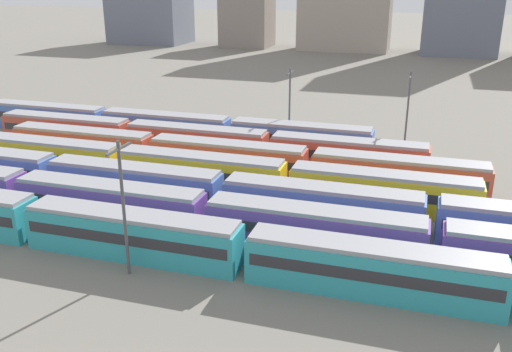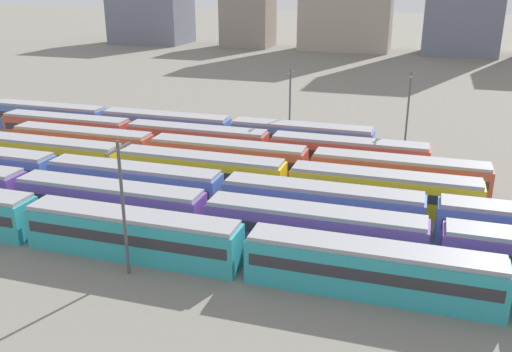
# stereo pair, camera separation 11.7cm
# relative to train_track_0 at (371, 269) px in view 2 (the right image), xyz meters

# --- Properties ---
(ground_plane) EXTENTS (600.00, 600.00, 0.00)m
(ground_plane) POSITION_rel_train_track_0_xyz_m (-38.41, 15.60, -1.90)
(ground_plane) COLOR slate
(train_track_0) EXTENTS (93.60, 3.06, 3.75)m
(train_track_0) POSITION_rel_train_track_0_xyz_m (0.00, 0.00, 0.00)
(train_track_0) COLOR teal
(train_track_0) RESTS_ON ground_plane
(train_track_1) EXTENTS (74.70, 3.06, 3.75)m
(train_track_1) POSITION_rel_train_track_0_xyz_m (-14.67, 5.20, 0.00)
(train_track_1) COLOR #6B429E
(train_track_1) RESTS_ON ground_plane
(train_track_2) EXTENTS (74.70, 3.06, 3.75)m
(train_track_2) POSITION_rel_train_track_0_xyz_m (-15.04, 10.40, 0.00)
(train_track_2) COLOR #4C70BC
(train_track_2) RESTS_ON ground_plane
(train_track_3) EXTENTS (55.80, 3.06, 3.75)m
(train_track_3) POSITION_rel_train_track_0_xyz_m (-19.49, 15.60, -0.00)
(train_track_3) COLOR yellow
(train_track_3) RESTS_ON ground_plane
(train_track_4) EXTENTS (55.80, 3.06, 3.75)m
(train_track_4) POSITION_rel_train_track_0_xyz_m (-18.38, 20.80, -0.00)
(train_track_4) COLOR #BC4C38
(train_track_4) RESTS_ON ground_plane
(train_track_5) EXTENTS (55.80, 3.06, 3.75)m
(train_track_5) POSITION_rel_train_track_0_xyz_m (-24.40, 26.00, -0.00)
(train_track_5) COLOR #BC4C38
(train_track_5) RESTS_ON ground_plane
(train_track_6) EXTENTS (55.80, 3.06, 3.75)m
(train_track_6) POSITION_rel_train_track_0_xyz_m (-31.15, 31.20, -0.00)
(train_track_6) COLOR #4C70BC
(train_track_6) RESTS_ON ground_plane
(catenary_pole_0) EXTENTS (0.24, 3.20, 10.53)m
(catenary_pole_0) POSITION_rel_train_track_0_xyz_m (-17.83, -2.73, 3.92)
(catenary_pole_0) COLOR #4C4C51
(catenary_pole_0) RESTS_ON ground_plane
(catenary_pole_1) EXTENTS (0.24, 3.20, 10.51)m
(catenary_pole_1) POSITION_rel_train_track_0_xyz_m (0.38, 34.19, 3.91)
(catenary_pole_1) COLOR #4C4C51
(catenary_pole_1) RESTS_ON ground_plane
(catenary_pole_3) EXTENTS (0.24, 3.20, 10.09)m
(catenary_pole_3) POSITION_rel_train_track_0_xyz_m (-14.64, 34.46, 3.69)
(catenary_pole_3) COLOR #4C4C51
(catenary_pole_3) RESTS_ON ground_plane
(distant_building_0) EXTENTS (23.99, 16.86, 23.42)m
(distant_building_0) POSITION_rel_train_track_0_xyz_m (-86.41, 134.44, 9.81)
(distant_building_0) COLOR slate
(distant_building_0) RESTS_ON ground_plane
(distant_building_1) EXTENTS (14.84, 12.78, 20.60)m
(distant_building_1) POSITION_rel_train_track_0_xyz_m (-53.09, 134.44, 8.40)
(distant_building_1) COLOR gray
(distant_building_1) RESTS_ON ground_plane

